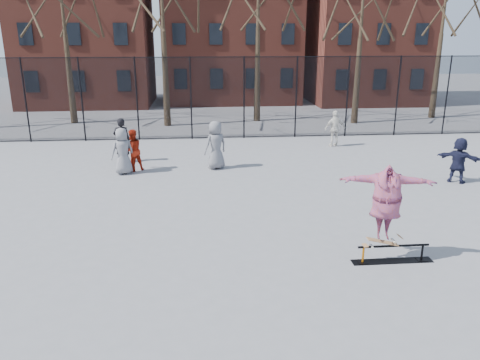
{
  "coord_description": "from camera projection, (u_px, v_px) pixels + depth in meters",
  "views": [
    {
      "loc": [
        -1.01,
        -10.02,
        5.01
      ],
      "look_at": [
        -0.0,
        1.5,
        1.39
      ],
      "focal_mm": 35.0,
      "sensor_mm": 36.0,
      "label": 1
    }
  ],
  "objects": [
    {
      "name": "bystander_red",
      "position": [
        133.0,
        150.0,
        17.69
      ],
      "size": [
        0.98,
        0.93,
        1.6
      ],
      "primitive_type": "imported",
      "rotation": [
        0.0,
        0.0,
        3.71
      ],
      "color": "#9E1F0E",
      "rests_on": "ground"
    },
    {
      "name": "skater",
      "position": [
        386.0,
        206.0,
        10.35
      ],
      "size": [
        2.17,
        0.97,
        1.71
      ],
      "primitive_type": "imported",
      "rotation": [
        0.0,
        0.0,
        -0.19
      ],
      "color": "#40398F",
      "rests_on": "skateboard"
    },
    {
      "name": "bystander_black",
      "position": [
        122.0,
        140.0,
        18.88
      ],
      "size": [
        0.67,
        0.45,
        1.81
      ],
      "primitive_type": "imported",
      "rotation": [
        0.0,
        0.0,
        3.12
      ],
      "color": "black",
      "rests_on": "ground"
    },
    {
      "name": "bystander_extra",
      "position": [
        216.0,
        145.0,
        17.94
      ],
      "size": [
        1.08,
        0.96,
        1.87
      ],
      "primitive_type": "imported",
      "rotation": [
        0.0,
        0.0,
        3.64
      ],
      "color": "slate",
      "rests_on": "ground"
    },
    {
      "name": "bystander_navy",
      "position": [
        459.0,
        160.0,
        16.28
      ],
      "size": [
        1.48,
        1.3,
        1.62
      ],
      "primitive_type": "imported",
      "rotation": [
        0.0,
        0.0,
        2.48
      ],
      "color": "#1A1C34",
      "rests_on": "ground"
    },
    {
      "name": "fence",
      "position": [
        219.0,
        97.0,
        22.86
      ],
      "size": [
        34.03,
        0.07,
        4.0
      ],
      "color": "black",
      "rests_on": "ground"
    },
    {
      "name": "skate_rail",
      "position": [
        393.0,
        255.0,
        10.73
      ],
      "size": [
        1.88,
        0.29,
        0.41
      ],
      "color": "black",
      "rests_on": "ground"
    },
    {
      "name": "skateboard",
      "position": [
        382.0,
        243.0,
        10.62
      ],
      "size": [
        0.8,
        0.19,
        0.1
      ],
      "primitive_type": null,
      "color": "#95643B",
      "rests_on": "skate_rail"
    },
    {
      "name": "ground",
      "position": [
        246.0,
        254.0,
        11.11
      ],
      "size": [
        100.0,
        100.0,
        0.0
      ],
      "primitive_type": "plane",
      "color": "slate"
    },
    {
      "name": "bystander_white",
      "position": [
        335.0,
        129.0,
        21.57
      ],
      "size": [
        1.02,
        0.53,
        1.67
      ],
      "primitive_type": "imported",
      "rotation": [
        0.0,
        0.0,
        3.27
      ],
      "color": "silver",
      "rests_on": "ground"
    },
    {
      "name": "rowhouses",
      "position": [
        221.0,
        19.0,
        34.08
      ],
      "size": [
        29.0,
        7.0,
        13.0
      ],
      "color": "brown",
      "rests_on": "ground"
    },
    {
      "name": "bystander_grey",
      "position": [
        123.0,
        151.0,
        17.28
      ],
      "size": [
        1.0,
        0.85,
        1.74
      ],
      "primitive_type": "imported",
      "rotation": [
        0.0,
        0.0,
        3.55
      ],
      "color": "slate",
      "rests_on": "ground"
    }
  ]
}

